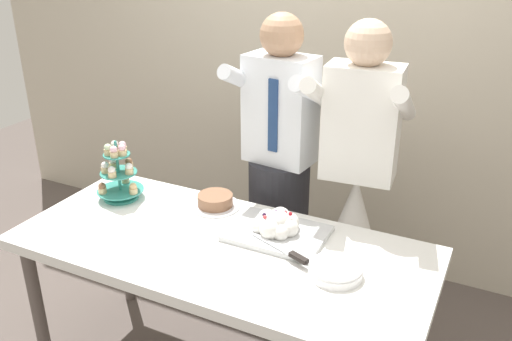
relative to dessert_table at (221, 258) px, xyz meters
name	(u,v)px	position (x,y,z in m)	size (l,w,h in m)	color
rear_wall	(335,33)	(0.00, 1.38, 0.75)	(5.20, 0.10, 2.90)	beige
dessert_table	(221,258)	(0.00, 0.00, 0.00)	(1.80, 0.80, 0.78)	white
cupcake_stand	(119,174)	(-0.66, 0.15, 0.21)	(0.23, 0.23, 0.31)	teal
main_cake_tray	(277,227)	(0.19, 0.17, 0.12)	(0.43, 0.35, 0.13)	silver
plate_stack	(336,271)	(0.52, -0.01, 0.10)	(0.21, 0.21, 0.04)	white
round_cake	(215,201)	(-0.19, 0.28, 0.10)	(0.24, 0.24, 0.07)	white
person_groom	(279,191)	(-0.01, 0.63, 0.05)	(0.51, 0.53, 1.66)	#232328
person_bride	(352,237)	(0.41, 0.62, -0.12)	(0.56, 0.56, 1.66)	white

